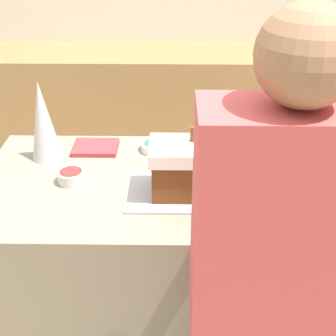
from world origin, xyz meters
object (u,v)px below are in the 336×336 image
decorative_tree (43,121)px  person (269,304)px  cookbook (95,147)px  candy_bowl_near_tray_right (156,146)px  candy_bowl_behind_tray (288,177)px  gingerbread_house (178,168)px  candy_bowl_front_corner (280,155)px  candy_bowl_near_tray_left (218,148)px  baking_tray (178,192)px  candy_bowl_far_right (71,176)px

decorative_tree → person: (0.84, -0.84, -0.20)m
decorative_tree → cookbook: size_ratio=1.74×
candy_bowl_near_tray_right → candy_bowl_behind_tray: (0.55, -0.28, 0.01)m
candy_bowl_near_tray_right → person: 0.99m
gingerbread_house → candy_bowl_behind_tray: size_ratio=2.12×
candy_bowl_front_corner → candy_bowl_near_tray_left: bearing=164.2°
decorative_tree → person: person is taller
baking_tray → candy_bowl_behind_tray: 0.45m
gingerbread_house → candy_bowl_behind_tray: bearing=10.8°
candy_bowl_behind_tray → cookbook: bearing=161.2°
decorative_tree → baking_tray: bearing=-26.2°
baking_tray → candy_bowl_far_right: 0.44m
candy_bowl_front_corner → decorative_tree: bearing=178.9°
candy_bowl_far_right → cookbook: candy_bowl_far_right is taller
candy_bowl_near_tray_left → candy_bowl_behind_tray: candy_bowl_behind_tray is taller
cookbook → person: 1.13m
decorative_tree → candy_bowl_near_tray_right: size_ratio=2.56×
candy_bowl_near_tray_right → candy_bowl_far_right: bearing=-139.8°
candy_bowl_near_tray_right → candy_bowl_far_right: 0.44m
candy_bowl_front_corner → candy_bowl_behind_tray: 0.18m
candy_bowl_front_corner → candy_bowl_near_tray_right: 0.56m
candy_bowl_front_corner → person: bearing=-102.5°
candy_bowl_near_tray_left → cookbook: bearing=177.5°
candy_bowl_behind_tray → candy_bowl_far_right: (-0.88, -0.00, -0.00)m
candy_bowl_near_tray_right → candy_bowl_near_tray_left: size_ratio=1.07×
candy_bowl_front_corner → candy_bowl_far_right: size_ratio=1.22×
cookbook → candy_bowl_behind_tray: bearing=-18.8°
candy_bowl_near_tray_right → baking_tray: bearing=-74.6°
candy_bowl_near_tray_left → person: size_ratio=0.07×
baking_tray → decorative_tree: size_ratio=1.14×
candy_bowl_near_tray_left → gingerbread_house: bearing=-117.9°
candy_bowl_near_tray_right → cookbook: size_ratio=0.68×
baking_tray → candy_bowl_near_tray_left: (0.18, 0.34, 0.02)m
candy_bowl_far_right → person: person is taller
cookbook → person: (0.64, -0.92, -0.03)m
decorative_tree → candy_bowl_front_corner: decorative_tree is taller
baking_tray → candy_bowl_near_tray_right: bearing=105.4°
candy_bowl_behind_tray → person: person is taller
candy_bowl_far_right → person: size_ratio=0.06×
candy_bowl_front_corner → candy_bowl_near_tray_left: 0.28m
decorative_tree → candy_bowl_far_right: (0.15, -0.20, -0.15)m
gingerbread_house → candy_bowl_near_tray_right: size_ratio=1.90×
gingerbread_house → candy_bowl_far_right: gingerbread_house is taller
candy_bowl_near_tray_right → candy_bowl_far_right: (-0.33, -0.28, 0.01)m
candy_bowl_front_corner → candy_bowl_behind_tray: (-0.00, -0.18, 0.00)m
baking_tray → person: size_ratio=0.23×
cookbook → baking_tray: bearing=-44.0°
cookbook → person: bearing=-55.1°
baking_tray → candy_bowl_near_tray_right: 0.38m
candy_bowl_behind_tray → gingerbread_house: bearing=-169.2°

